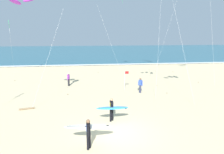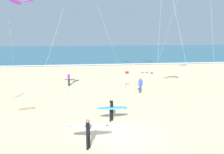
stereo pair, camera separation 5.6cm
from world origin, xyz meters
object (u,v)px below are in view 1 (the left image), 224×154
object	(u,v)px
bystander_purple_top	(69,79)
bystander_blue_top	(140,85)
surfer_trailing	(88,129)
lifeguard_flag	(125,78)
kite_diamond_emerald_low	(9,26)
surfer_lead	(112,108)
kite_arc_rose_far	(22,0)
driftwood_log	(27,109)

from	to	relation	value
bystander_purple_top	bystander_blue_top	size ratio (longest dim) A/B	1.00
surfer_trailing	lifeguard_flag	world-z (taller)	lifeguard_flag
kite_diamond_emerald_low	bystander_purple_top	distance (m)	13.04
surfer_lead	kite_arc_rose_far	size ratio (longest dim) A/B	0.26
surfer_lead	driftwood_log	distance (m)	7.46
surfer_trailing	lifeguard_flag	distance (m)	11.73
surfer_trailing	lifeguard_flag	size ratio (longest dim) A/B	1.25
bystander_purple_top	driftwood_log	world-z (taller)	bystander_purple_top
surfer_lead	bystander_blue_top	size ratio (longest dim) A/B	1.43
driftwood_log	kite_diamond_emerald_low	bearing A→B (deg)	112.54
surfer_lead	driftwood_log	world-z (taller)	surfer_lead
bystander_purple_top	lifeguard_flag	bearing A→B (deg)	-19.13
surfer_lead	bystander_purple_top	xyz separation A→B (m)	(-3.97, 10.29, -0.24)
driftwood_log	lifeguard_flag	bearing A→B (deg)	28.36
kite_diamond_emerald_low	lifeguard_flag	distance (m)	18.83
kite_arc_rose_far	driftwood_log	xyz separation A→B (m)	(-0.43, 0.04, -8.45)
kite_arc_rose_far	lifeguard_flag	bearing A→B (deg)	29.75
bystander_blue_top	driftwood_log	bearing A→B (deg)	-161.76
surfer_trailing	kite_diamond_emerald_low	size ratio (longest dim) A/B	0.33
kite_diamond_emerald_low	bystander_purple_top	world-z (taller)	kite_diamond_emerald_low
surfer_lead	surfer_trailing	size ratio (longest dim) A/B	0.87
surfer_lead	kite_arc_rose_far	bearing A→B (deg)	153.63
kite_diamond_emerald_low	lifeguard_flag	world-z (taller)	kite_diamond_emerald_low
surfer_lead	driftwood_log	size ratio (longest dim) A/B	1.91
bystander_purple_top	surfer_trailing	bearing A→B (deg)	-80.02
bystander_purple_top	lifeguard_flag	xyz separation A→B (m)	(6.40, -2.22, 0.45)
surfer_trailing	bystander_purple_top	distance (m)	13.42
surfer_trailing	bystander_purple_top	world-z (taller)	surfer_trailing
kite_diamond_emerald_low	surfer_lead	bearing A→B (deg)	-54.24
bystander_blue_top	kite_arc_rose_far	bearing A→B (deg)	-160.81
surfer_trailing	driftwood_log	distance (m)	7.96
surfer_trailing	driftwood_log	xyz separation A→B (m)	(-5.04, 6.08, -0.98)
driftwood_log	bystander_purple_top	bearing A→B (deg)	69.14
bystander_purple_top	bystander_blue_top	bearing A→B (deg)	-25.58
bystander_blue_top	lifeguard_flag	bearing A→B (deg)	131.92
kite_arc_rose_far	surfer_trailing	bearing A→B (deg)	-52.59
surfer_trailing	kite_arc_rose_far	xyz separation A→B (m)	(-4.62, 6.04, 7.47)
kite_arc_rose_far	kite_diamond_emerald_low	xyz separation A→B (m)	(-6.44, 14.54, -1.40)
surfer_lead	surfer_trailing	world-z (taller)	same
kite_arc_rose_far	kite_diamond_emerald_low	world-z (taller)	kite_arc_rose_far
surfer_trailing	kite_diamond_emerald_low	distance (m)	24.13
lifeguard_flag	kite_arc_rose_far	bearing A→B (deg)	-150.25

